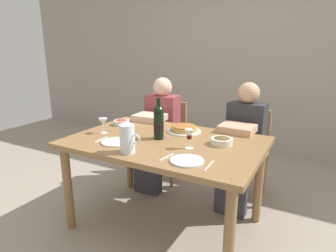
# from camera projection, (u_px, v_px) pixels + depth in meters

# --- Properties ---
(ground_plane) EXTENTS (8.00, 8.00, 0.00)m
(ground_plane) POSITION_uv_depth(u_px,v_px,m) (165.00, 224.00, 2.47)
(ground_plane) COLOR gray
(back_wall) EXTENTS (8.00, 0.10, 2.80)m
(back_wall) POSITION_uv_depth(u_px,v_px,m) (243.00, 52.00, 3.99)
(back_wall) COLOR #A3998E
(back_wall) RESTS_ON ground
(dining_table) EXTENTS (1.50, 1.00, 0.76)m
(dining_table) POSITION_uv_depth(u_px,v_px,m) (165.00, 151.00, 2.29)
(dining_table) COLOR olive
(dining_table) RESTS_ON ground
(wine_bottle) EXTENTS (0.08, 0.08, 0.33)m
(wine_bottle) POSITION_uv_depth(u_px,v_px,m) (159.00, 122.00, 2.26)
(wine_bottle) COLOR black
(wine_bottle) RESTS_ON dining_table
(water_pitcher) EXTENTS (0.16, 0.10, 0.20)m
(water_pitcher) POSITION_uv_depth(u_px,v_px,m) (127.00, 140.00, 1.97)
(water_pitcher) COLOR silver
(water_pitcher) RESTS_ON dining_table
(baked_tart) EXTENTS (0.30, 0.30, 0.06)m
(baked_tart) POSITION_uv_depth(u_px,v_px,m) (184.00, 129.00, 2.48)
(baked_tart) COLOR silver
(baked_tart) RESTS_ON dining_table
(salad_bowl) EXTENTS (0.15, 0.15, 0.05)m
(salad_bowl) POSITION_uv_depth(u_px,v_px,m) (122.00, 122.00, 2.70)
(salad_bowl) COLOR silver
(salad_bowl) RESTS_ON dining_table
(olive_bowl) EXTENTS (0.16, 0.16, 0.06)m
(olive_bowl) POSITION_uv_depth(u_px,v_px,m) (222.00, 141.00, 2.15)
(olive_bowl) COLOR silver
(olive_bowl) RESTS_ON dining_table
(wine_glass_left_diner) EXTENTS (0.07, 0.07, 0.14)m
(wine_glass_left_diner) POSITION_uv_depth(u_px,v_px,m) (189.00, 135.00, 2.05)
(wine_glass_left_diner) COLOR silver
(wine_glass_left_diner) RESTS_ON dining_table
(wine_glass_right_diner) EXTENTS (0.07, 0.07, 0.13)m
(wine_glass_right_diner) POSITION_uv_depth(u_px,v_px,m) (103.00, 122.00, 2.42)
(wine_glass_right_diner) COLOR silver
(wine_glass_right_diner) RESTS_ON dining_table
(dinner_plate_left_setting) EXTENTS (0.22, 0.22, 0.01)m
(dinner_plate_left_setting) POSITION_uv_depth(u_px,v_px,m) (187.00, 161.00, 1.84)
(dinner_plate_left_setting) COLOR silver
(dinner_plate_left_setting) RESTS_ON dining_table
(dinner_plate_right_setting) EXTENTS (0.22, 0.22, 0.01)m
(dinner_plate_right_setting) POSITION_uv_depth(u_px,v_px,m) (116.00, 142.00, 2.20)
(dinner_plate_right_setting) COLOR white
(dinner_plate_right_setting) RESTS_ON dining_table
(fork_left_setting) EXTENTS (0.04, 0.16, 0.00)m
(fork_left_setting) POSITION_uv_depth(u_px,v_px,m) (166.00, 157.00, 1.91)
(fork_left_setting) COLOR silver
(fork_left_setting) RESTS_ON dining_table
(knife_left_setting) EXTENTS (0.02, 0.18, 0.00)m
(knife_left_setting) POSITION_uv_depth(u_px,v_px,m) (209.00, 166.00, 1.77)
(knife_left_setting) COLOR silver
(knife_left_setting) RESTS_ON dining_table
(knife_right_setting) EXTENTS (0.02, 0.18, 0.00)m
(knife_right_setting) POSITION_uv_depth(u_px,v_px,m) (132.00, 146.00, 2.13)
(knife_right_setting) COLOR silver
(knife_right_setting) RESTS_ON dining_table
(spoon_right_setting) EXTENTS (0.02, 0.16, 0.00)m
(spoon_right_setting) POSITION_uv_depth(u_px,v_px,m) (101.00, 140.00, 2.27)
(spoon_right_setting) COLOR silver
(spoon_right_setting) RESTS_ON dining_table
(chair_left) EXTENTS (0.42, 0.42, 0.87)m
(chair_left) POSITION_uv_depth(u_px,v_px,m) (168.00, 135.00, 3.29)
(chair_left) COLOR #9E7A51
(chair_left) RESTS_ON ground
(diner_left) EXTENTS (0.35, 0.51, 1.16)m
(diner_left) POSITION_uv_depth(u_px,v_px,m) (158.00, 130.00, 3.05)
(diner_left) COLOR #8E3D42
(diner_left) RESTS_ON ground
(chair_right) EXTENTS (0.41, 0.41, 0.87)m
(chair_right) POSITION_uv_depth(u_px,v_px,m) (248.00, 147.00, 2.88)
(chair_right) COLOR #9E7A51
(chair_right) RESTS_ON ground
(diner_right) EXTENTS (0.35, 0.51, 1.16)m
(diner_right) POSITION_uv_depth(u_px,v_px,m) (242.00, 142.00, 2.65)
(diner_right) COLOR #2D2D33
(diner_right) RESTS_ON ground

